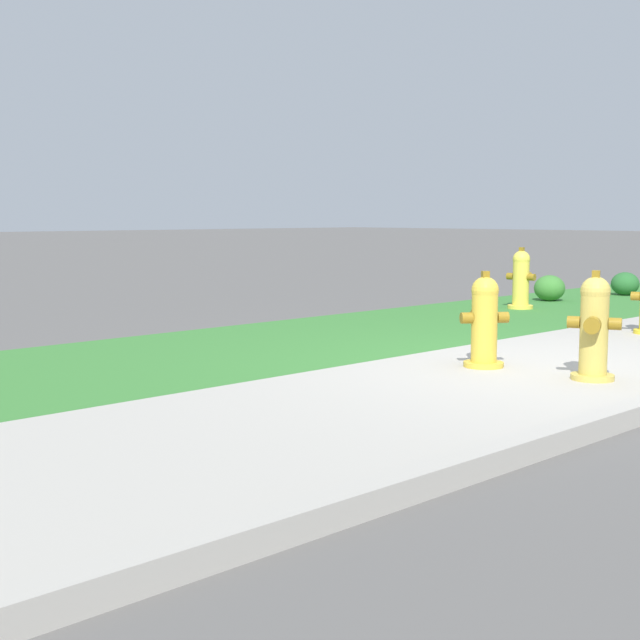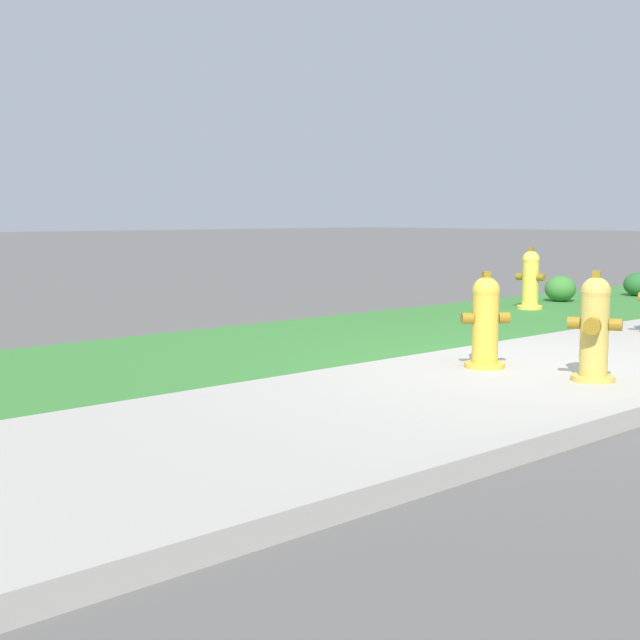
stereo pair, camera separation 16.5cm
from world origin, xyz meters
TOP-DOWN VIEW (x-y plane):
  - ground_plane at (0.00, 0.00)m, footprint 120.00×120.00m
  - sidewalk_pavement at (0.00, 0.00)m, footprint 18.00×2.48m
  - grass_verge at (0.00, 2.61)m, footprint 18.00×2.74m
  - fire_hydrant_near_corner at (-0.40, 0.43)m, footprint 0.37×0.36m
  - fire_hydrant_by_grass_verge at (-0.29, -0.47)m, footprint 0.37×0.39m
  - fire_hydrant_far_end at (3.70, 2.79)m, footprint 0.38×0.40m
  - shrub_bush_far_verge at (4.91, 3.10)m, footprint 0.44×0.44m
  - shrub_bush_mid_verge at (6.53, 2.79)m, footprint 0.42×0.42m

SIDE VIEW (x-z plane):
  - ground_plane at x=0.00m, z-range 0.00..0.00m
  - grass_verge at x=0.00m, z-range 0.00..0.01m
  - sidewalk_pavement at x=0.00m, z-range 0.00..0.01m
  - shrub_bush_mid_verge at x=6.53m, z-range 0.00..0.36m
  - shrub_bush_far_verge at x=4.91m, z-range 0.00..0.37m
  - fire_hydrant_near_corner at x=-0.40m, z-range -0.01..0.77m
  - fire_hydrant_far_end at x=3.70m, z-range -0.01..0.79m
  - fire_hydrant_by_grass_verge at x=-0.29m, z-range -0.01..0.81m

